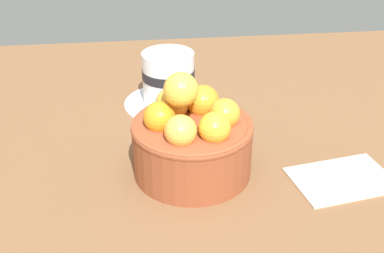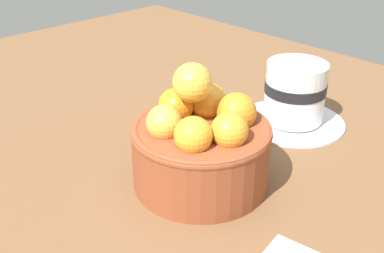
% 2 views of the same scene
% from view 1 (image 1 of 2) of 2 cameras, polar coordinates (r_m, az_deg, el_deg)
% --- Properties ---
extents(ground_plane, '(1.25, 0.93, 0.04)m').
position_cam_1_polar(ground_plane, '(0.60, 0.03, -6.57)').
color(ground_plane, brown).
extents(terracotta_bowl, '(0.14, 0.14, 0.13)m').
position_cam_1_polar(terracotta_bowl, '(0.57, -0.02, -1.35)').
color(terracotta_bowl, brown).
rests_on(terracotta_bowl, ground_plane).
extents(coffee_cup, '(0.13, 0.13, 0.08)m').
position_cam_1_polar(coffee_cup, '(0.73, -2.70, 5.18)').
color(coffee_cup, white).
rests_on(coffee_cup, ground_plane).
extents(folded_napkin, '(0.13, 0.10, 0.01)m').
position_cam_1_polar(folded_napkin, '(0.60, 16.79, -5.68)').
color(folded_napkin, beige).
rests_on(folded_napkin, ground_plane).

